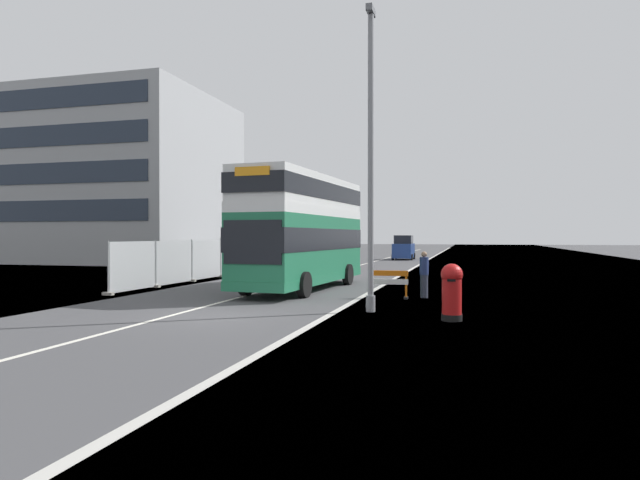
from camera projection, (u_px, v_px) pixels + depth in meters
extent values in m
cube|color=#424244|center=(218.00, 318.00, 16.19)|extent=(140.00, 280.00, 0.10)
cube|color=#B2AFA8|center=(319.00, 321.00, 15.38)|extent=(0.24, 196.00, 0.01)
cube|color=silver|center=(175.00, 315.00, 16.56)|extent=(0.16, 168.00, 0.01)
cube|color=#1E6B47|center=(303.00, 249.00, 24.42)|extent=(3.15, 10.25, 2.86)
cube|color=silver|center=(303.00, 212.00, 24.40)|extent=(3.15, 10.25, 0.40)
cube|color=silver|center=(303.00, 192.00, 24.40)|extent=(3.12, 10.15, 1.36)
cube|color=black|center=(303.00, 239.00, 24.41)|extent=(3.19, 10.35, 0.92)
cube|color=black|center=(303.00, 192.00, 24.40)|extent=(3.17, 10.30, 0.75)
cube|color=black|center=(252.00, 242.00, 19.62)|extent=(2.27, 0.22, 1.57)
cube|color=orange|center=(252.00, 171.00, 19.60)|extent=(1.36, 0.15, 0.32)
cube|color=#1E6B47|center=(303.00, 277.00, 24.43)|extent=(3.19, 10.35, 0.36)
cylinder|color=black|center=(246.00, 283.00, 21.87)|extent=(0.37, 1.02, 1.00)
cylinder|color=black|center=(304.00, 285.00, 21.06)|extent=(0.37, 1.02, 1.00)
cylinder|color=black|center=(300.00, 273.00, 27.46)|extent=(0.37, 1.02, 1.00)
cylinder|color=black|center=(348.00, 274.00, 26.65)|extent=(0.37, 1.02, 1.00)
cylinder|color=gray|center=(371.00, 163.00, 17.16)|extent=(0.18, 0.18, 9.22)
cube|color=slate|center=(371.00, 11.00, 17.12)|extent=(0.20, 0.70, 0.20)
cylinder|color=gray|center=(371.00, 304.00, 17.19)|extent=(0.29, 0.29, 0.50)
cylinder|color=black|center=(452.00, 317.00, 15.40)|extent=(0.58, 0.58, 0.18)
cylinder|color=#B71414|center=(452.00, 294.00, 15.39)|extent=(0.54, 0.54, 1.11)
sphere|color=#B71414|center=(452.00, 274.00, 15.39)|extent=(0.60, 0.60, 0.60)
cube|color=black|center=(451.00, 280.00, 15.12)|extent=(0.22, 0.03, 0.07)
cube|color=orange|center=(388.00, 273.00, 20.86)|extent=(1.52, 0.15, 0.20)
cube|color=white|center=(388.00, 282.00, 20.86)|extent=(1.52, 0.15, 0.20)
cube|color=orange|center=(370.00, 285.00, 21.01)|extent=(0.07, 0.07, 0.95)
cube|color=black|center=(370.00, 297.00, 21.02)|extent=(0.16, 0.45, 0.08)
cube|color=orange|center=(406.00, 286.00, 20.72)|extent=(0.07, 0.07, 0.95)
cube|color=black|center=(406.00, 298.00, 20.72)|extent=(0.16, 0.45, 0.08)
cube|color=#A8AAAD|center=(133.00, 266.00, 23.59)|extent=(0.04, 3.26, 2.07)
cube|color=#A8AAAD|center=(175.00, 262.00, 26.87)|extent=(0.04, 3.26, 2.07)
cube|color=#A8AAAD|center=(207.00, 259.00, 30.15)|extent=(0.04, 3.26, 2.07)
cube|color=#A8AAAD|center=(233.00, 257.00, 33.43)|extent=(0.04, 3.26, 2.07)
cube|color=#A8AAAD|center=(254.00, 255.00, 36.71)|extent=(0.04, 3.26, 2.07)
cube|color=#A8AAAD|center=(272.00, 253.00, 39.99)|extent=(0.04, 3.26, 2.07)
cube|color=#A8AAAD|center=(287.00, 252.00, 43.27)|extent=(0.04, 3.26, 2.07)
cube|color=#A8AAAD|center=(300.00, 251.00, 46.55)|extent=(0.04, 3.26, 2.07)
cylinder|color=#939699|center=(108.00, 268.00, 21.95)|extent=(0.06, 0.06, 2.17)
cube|color=gray|center=(108.00, 294.00, 21.96)|extent=(0.44, 0.20, 0.12)
cylinder|color=#939699|center=(155.00, 264.00, 25.23)|extent=(0.06, 0.06, 2.17)
cube|color=gray|center=(155.00, 286.00, 25.24)|extent=(0.44, 0.20, 0.12)
cylinder|color=#939699|center=(192.00, 261.00, 28.51)|extent=(0.06, 0.06, 2.17)
cube|color=gray|center=(192.00, 280.00, 28.52)|extent=(0.44, 0.20, 0.12)
cylinder|color=#939699|center=(220.00, 258.00, 31.79)|extent=(0.06, 0.06, 2.17)
cube|color=gray|center=(220.00, 276.00, 31.80)|extent=(0.44, 0.20, 0.12)
cylinder|color=#939699|center=(244.00, 256.00, 35.07)|extent=(0.06, 0.06, 2.17)
cube|color=gray|center=(244.00, 272.00, 35.08)|extent=(0.44, 0.20, 0.12)
cylinder|color=#939699|center=(263.00, 254.00, 38.35)|extent=(0.06, 0.06, 2.17)
cube|color=gray|center=(263.00, 269.00, 38.36)|extent=(0.44, 0.20, 0.12)
cylinder|color=#939699|center=(280.00, 253.00, 41.63)|extent=(0.06, 0.06, 2.17)
cube|color=gray|center=(280.00, 266.00, 41.64)|extent=(0.44, 0.20, 0.12)
cylinder|color=#939699|center=(294.00, 251.00, 44.91)|extent=(0.06, 0.06, 2.17)
cube|color=gray|center=(294.00, 264.00, 44.92)|extent=(0.44, 0.20, 0.12)
cylinder|color=#939699|center=(306.00, 250.00, 48.19)|extent=(0.06, 0.06, 2.17)
cube|color=gray|center=(306.00, 262.00, 48.20)|extent=(0.44, 0.20, 0.12)
cube|color=maroon|center=(318.00, 257.00, 41.93)|extent=(1.84, 4.49, 1.19)
cube|color=black|center=(318.00, 244.00, 41.92)|extent=(1.69, 2.47, 0.73)
cylinder|color=black|center=(335.00, 262.00, 43.03)|extent=(0.20, 0.60, 0.60)
cylinder|color=black|center=(312.00, 262.00, 43.52)|extent=(0.20, 0.60, 0.60)
cylinder|color=black|center=(326.00, 264.00, 40.35)|extent=(0.20, 0.60, 0.60)
cylinder|color=black|center=(302.00, 264.00, 40.83)|extent=(0.20, 0.60, 0.60)
cube|color=gray|center=(332.00, 254.00, 49.47)|extent=(1.71, 4.20, 1.17)
cube|color=black|center=(332.00, 243.00, 49.46)|extent=(1.58, 2.31, 0.67)
cylinder|color=black|center=(345.00, 258.00, 50.50)|extent=(0.20, 0.60, 0.60)
cylinder|color=black|center=(327.00, 258.00, 50.96)|extent=(0.20, 0.60, 0.60)
cylinder|color=black|center=(338.00, 260.00, 47.99)|extent=(0.20, 0.60, 0.60)
cylinder|color=black|center=(319.00, 259.00, 48.44)|extent=(0.20, 0.60, 0.60)
cube|color=navy|center=(404.00, 251.00, 54.75)|extent=(1.82, 3.90, 1.40)
cube|color=black|center=(404.00, 240.00, 54.74)|extent=(1.67, 2.15, 0.82)
cylinder|color=black|center=(414.00, 256.00, 55.68)|extent=(0.20, 0.60, 0.60)
cylinder|color=black|center=(396.00, 256.00, 56.16)|extent=(0.20, 0.60, 0.60)
cylinder|color=black|center=(412.00, 257.00, 53.35)|extent=(0.20, 0.60, 0.60)
cylinder|color=black|center=(393.00, 257.00, 53.83)|extent=(0.20, 0.60, 0.60)
cylinder|color=#4C3D2D|center=(259.00, 239.00, 51.73)|extent=(0.40, 0.40, 4.14)
cylinder|color=#4C3D2D|center=(266.00, 222.00, 51.57)|extent=(1.37, 0.19, 1.45)
cylinder|color=#4C3D2D|center=(266.00, 217.00, 52.14)|extent=(1.15, 1.38, 2.02)
cylinder|color=#4C3D2D|center=(259.00, 216.00, 52.33)|extent=(0.77, 1.34, 2.11)
cylinder|color=#4C3D2D|center=(255.00, 220.00, 52.32)|extent=(1.35, 1.10, 1.19)
cylinder|color=#4C3D2D|center=(253.00, 226.00, 51.57)|extent=(1.17, 0.75, 0.89)
cylinder|color=#4C3D2D|center=(257.00, 227.00, 51.23)|extent=(0.22, 1.14, 1.20)
cylinder|color=#4C3D2D|center=(260.00, 217.00, 51.13)|extent=(0.76, 1.27, 1.90)
cylinder|color=#4C3D2D|center=(314.00, 242.00, 67.08)|extent=(0.31, 0.31, 3.16)
cylinder|color=#4C3D2D|center=(320.00, 225.00, 66.87)|extent=(1.53, 0.10, 1.88)
cylinder|color=#4C3D2D|center=(320.00, 228.00, 67.38)|extent=(1.38, 1.14, 1.18)
cylinder|color=#4C3D2D|center=(315.00, 231.00, 67.47)|extent=(0.18, 0.90, 1.05)
cylinder|color=#4C3D2D|center=(310.00, 229.00, 67.30)|extent=(1.25, 0.33, 1.16)
cylinder|color=#4C3D2D|center=(311.00, 229.00, 66.96)|extent=(0.94, 0.63, 1.46)
cylinder|color=#4C3D2D|center=(312.00, 226.00, 66.19)|extent=(0.29, 1.89, 1.38)
cylinder|color=#4C3D2D|center=(317.00, 233.00, 66.53)|extent=(1.11, 1.02, 1.48)
cylinder|color=#2D3342|center=(424.00, 286.00, 21.08)|extent=(0.29, 0.29, 0.87)
cylinder|color=navy|center=(424.00, 266.00, 21.07)|extent=(0.34, 0.34, 0.67)
sphere|color=#937056|center=(424.00, 254.00, 21.07)|extent=(0.22, 0.22, 0.22)
cube|color=#9EA0A3|center=(59.00, 183.00, 53.61)|extent=(31.88, 16.11, 15.02)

